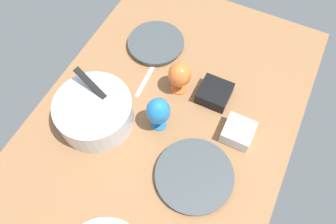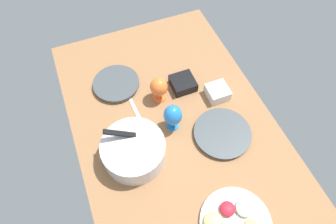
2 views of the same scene
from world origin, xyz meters
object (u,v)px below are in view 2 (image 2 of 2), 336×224
at_px(dinner_plate_right, 116,84).
at_px(hurricane_glass_orange, 159,88).
at_px(dinner_plate_left, 222,133).
at_px(hurricane_glass_blue, 173,116).
at_px(mixing_bowl, 134,150).
at_px(square_bowl_white, 218,92).
at_px(square_bowl_black, 183,83).
at_px(fruit_platter, 235,222).

xyz_separation_m(dinner_plate_right, hurricane_glass_orange, (-0.17, -0.20, 0.08)).
distance_m(dinner_plate_left, hurricane_glass_blue, 0.28).
xyz_separation_m(mixing_bowl, hurricane_glass_orange, (0.29, -0.24, 0.03)).
relative_size(hurricane_glass_blue, square_bowl_white, 1.48).
bearing_deg(square_bowl_black, hurricane_glass_orange, 99.33).
height_order(mixing_bowl, hurricane_glass_blue, mixing_bowl).
relative_size(hurricane_glass_orange, square_bowl_black, 1.17).
bearing_deg(dinner_plate_left, dinner_plate_right, 39.54).
distance_m(hurricane_glass_blue, hurricane_glass_orange, 0.20).
relative_size(fruit_platter, hurricane_glass_orange, 2.05).
relative_size(fruit_platter, square_bowl_black, 2.41).
relative_size(hurricane_glass_orange, square_bowl_white, 1.34).
bearing_deg(square_bowl_black, square_bowl_white, -130.68).
height_order(mixing_bowl, hurricane_glass_orange, mixing_bowl).
distance_m(dinner_plate_right, fruit_platter, 0.97).
xyz_separation_m(fruit_platter, hurricane_glass_orange, (0.76, 0.07, 0.08)).
bearing_deg(dinner_plate_right, hurricane_glass_blue, -151.37).
xyz_separation_m(hurricane_glass_orange, square_bowl_black, (0.03, -0.16, -0.06)).
height_order(dinner_plate_left, fruit_platter, fruit_platter).
bearing_deg(dinner_plate_right, fruit_platter, -163.71).
xyz_separation_m(fruit_platter, hurricane_glass_blue, (0.56, 0.07, 0.09)).
relative_size(dinner_plate_left, dinner_plate_right, 1.12).
bearing_deg(hurricane_glass_blue, mixing_bowl, 110.92).
distance_m(mixing_bowl, square_bowl_black, 0.51).
bearing_deg(square_bowl_black, mixing_bowl, 128.67).
xyz_separation_m(dinner_plate_left, mixing_bowl, (0.05, 0.46, 0.05)).
bearing_deg(hurricane_glass_orange, dinner_plate_left, -146.90).
distance_m(hurricane_glass_blue, square_bowl_white, 0.33).
relative_size(dinner_plate_right, hurricane_glass_blue, 1.56).
distance_m(mixing_bowl, fruit_platter, 0.56).
bearing_deg(square_bowl_white, fruit_platter, 159.72).
bearing_deg(hurricane_glass_orange, dinner_plate_right, 49.49).
xyz_separation_m(square_bowl_white, square_bowl_black, (0.13, 0.15, -0.00)).
bearing_deg(dinner_plate_left, mixing_bowl, 83.72).
bearing_deg(mixing_bowl, fruit_platter, -146.36).
xyz_separation_m(hurricane_glass_blue, square_bowl_black, (0.22, -0.15, -0.07)).
height_order(mixing_bowl, fruit_platter, mixing_bowl).
xyz_separation_m(dinner_plate_right, mixing_bowl, (-0.46, 0.04, 0.05)).
height_order(hurricane_glass_blue, hurricane_glass_orange, hurricane_glass_blue).
bearing_deg(dinner_plate_right, square_bowl_white, -118.64).
relative_size(fruit_platter, square_bowl_white, 2.74).
height_order(dinner_plate_right, hurricane_glass_blue, hurricane_glass_blue).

